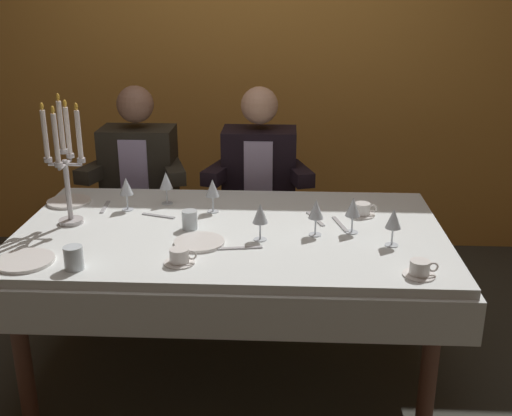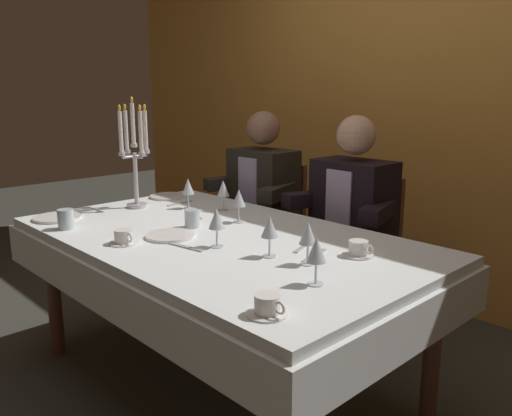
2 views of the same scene
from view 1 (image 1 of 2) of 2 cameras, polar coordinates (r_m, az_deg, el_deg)
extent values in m
plane|color=#393A32|center=(3.13, -2.16, -14.61)|extent=(12.00, 12.00, 0.00)
cube|color=gold|center=(4.26, -0.44, 14.20)|extent=(6.00, 0.12, 2.70)
cube|color=white|center=(2.78, -2.35, -2.30)|extent=(1.90, 1.10, 0.04)
cube|color=white|center=(2.83, -2.32, -4.36)|extent=(1.94, 1.14, 0.18)
cylinder|color=brown|center=(2.78, -20.79, -12.28)|extent=(0.07, 0.07, 0.70)
cylinder|color=brown|center=(2.63, 15.72, -13.61)|extent=(0.07, 0.07, 0.70)
cylinder|color=brown|center=(3.49, -15.39, -4.93)|extent=(0.07, 0.07, 0.70)
cylinder|color=brown|center=(3.37, 12.68, -5.59)|extent=(0.07, 0.07, 0.70)
cylinder|color=silver|center=(2.96, -16.66, -1.17)|extent=(0.11, 0.11, 0.02)
cylinder|color=silver|center=(2.91, -16.95, 1.59)|extent=(0.02, 0.02, 0.28)
cylinder|color=silver|center=(2.86, -17.31, 5.01)|extent=(0.04, 0.04, 0.02)
cylinder|color=white|center=(2.84, -17.54, 7.27)|extent=(0.02, 0.02, 0.21)
ellipsoid|color=yellow|center=(2.81, -17.80, 9.70)|extent=(0.02, 0.02, 0.03)
cylinder|color=silver|center=(2.86, -16.48, 3.87)|extent=(0.07, 0.01, 0.01)
cylinder|color=silver|center=(2.85, -15.80, 4.26)|extent=(0.04, 0.04, 0.02)
cylinder|color=white|center=(2.82, -16.02, 6.52)|extent=(0.02, 0.02, 0.21)
ellipsoid|color=yellow|center=(2.80, -16.26, 8.96)|extent=(0.02, 0.02, 0.03)
cylinder|color=silver|center=(2.91, -16.95, 4.07)|extent=(0.01, 0.08, 0.01)
cylinder|color=silver|center=(2.94, -16.75, 4.64)|extent=(0.04, 0.04, 0.02)
cylinder|color=white|center=(2.91, -16.97, 6.83)|extent=(0.02, 0.02, 0.21)
ellipsoid|color=yellow|center=(2.89, -17.22, 9.20)|extent=(0.02, 0.02, 0.03)
cylinder|color=silver|center=(2.89, -17.89, 3.86)|extent=(0.07, 0.01, 0.01)
cylinder|color=silver|center=(2.90, -18.62, 4.23)|extent=(0.04, 0.04, 0.02)
cylinder|color=white|center=(2.87, -18.88, 6.45)|extent=(0.02, 0.02, 0.21)
ellipsoid|color=yellow|center=(2.85, -19.15, 8.84)|extent=(0.02, 0.02, 0.03)
cylinder|color=silver|center=(2.84, -17.43, 3.65)|extent=(0.01, 0.07, 0.01)
cylinder|color=silver|center=(2.80, -17.73, 3.83)|extent=(0.04, 0.04, 0.02)
cylinder|color=white|center=(2.78, -17.97, 6.12)|extent=(0.02, 0.02, 0.21)
ellipsoid|color=yellow|center=(2.75, -18.25, 8.59)|extent=(0.02, 0.02, 0.03)
cylinder|color=white|center=(3.24, -16.86, 0.57)|extent=(0.22, 0.22, 0.01)
cylinder|color=white|center=(2.61, -20.54, -4.58)|extent=(0.23, 0.23, 0.01)
cylinder|color=white|center=(2.62, -5.25, -3.15)|extent=(0.21, 0.21, 0.01)
cylinder|color=silver|center=(2.99, -3.97, -0.31)|extent=(0.06, 0.06, 0.00)
cylinder|color=silver|center=(2.97, -3.99, 0.41)|extent=(0.01, 0.01, 0.07)
cone|color=silver|center=(2.95, -4.03, 1.87)|extent=(0.07, 0.07, 0.08)
cylinder|color=#E0D172|center=(2.96, -4.02, 1.42)|extent=(0.04, 0.04, 0.03)
cylinder|color=silver|center=(3.07, -11.73, -0.13)|extent=(0.06, 0.06, 0.00)
cylinder|color=silver|center=(3.06, -11.78, 0.57)|extent=(0.01, 0.01, 0.07)
cone|color=silver|center=(3.03, -11.89, 2.00)|extent=(0.07, 0.07, 0.08)
cylinder|color=#E0D172|center=(3.04, -11.85, 1.56)|extent=(0.04, 0.04, 0.03)
cylinder|color=silver|center=(2.66, 0.38, -2.91)|extent=(0.06, 0.06, 0.00)
cylinder|color=silver|center=(2.64, 0.39, -2.12)|extent=(0.01, 0.01, 0.07)
cone|color=silver|center=(2.61, 0.39, -0.49)|extent=(0.07, 0.07, 0.08)
cylinder|color=silver|center=(3.12, -8.19, 0.44)|extent=(0.06, 0.06, 0.00)
cylinder|color=silver|center=(3.11, -8.23, 1.13)|extent=(0.01, 0.01, 0.07)
cone|color=silver|center=(3.09, -8.30, 2.54)|extent=(0.07, 0.07, 0.08)
cylinder|color=#E0D172|center=(3.09, -8.28, 2.10)|extent=(0.04, 0.04, 0.03)
cylinder|color=silver|center=(2.72, 5.47, -2.45)|extent=(0.06, 0.06, 0.00)
cylinder|color=silver|center=(2.70, 5.50, -1.67)|extent=(0.01, 0.01, 0.07)
cone|color=silver|center=(2.68, 5.55, -0.08)|extent=(0.07, 0.07, 0.08)
cylinder|color=silver|center=(2.76, 8.80, -2.21)|extent=(0.06, 0.06, 0.00)
cylinder|color=silver|center=(2.75, 8.85, -1.45)|extent=(0.01, 0.01, 0.07)
cone|color=silver|center=(2.72, 8.93, 0.12)|extent=(0.07, 0.07, 0.08)
cylinder|color=maroon|center=(2.73, 8.91, -0.36)|extent=(0.04, 0.04, 0.03)
cylinder|color=silver|center=(2.66, 12.38, -3.35)|extent=(0.06, 0.06, 0.00)
cylinder|color=silver|center=(2.65, 12.44, -2.56)|extent=(0.01, 0.01, 0.07)
cone|color=silver|center=(2.62, 12.57, -0.94)|extent=(0.07, 0.07, 0.08)
cylinder|color=silver|center=(2.47, -16.46, -4.43)|extent=(0.07, 0.07, 0.09)
cylinder|color=silver|center=(2.78, -6.13, -1.08)|extent=(0.07, 0.07, 0.09)
cylinder|color=white|center=(2.98, 9.73, -0.62)|extent=(0.12, 0.12, 0.01)
cylinder|color=white|center=(2.97, 9.76, -0.07)|extent=(0.08, 0.08, 0.05)
torus|color=white|center=(2.97, 10.72, -0.03)|extent=(0.04, 0.01, 0.04)
cylinder|color=white|center=(2.46, -7.06, -5.01)|extent=(0.12, 0.12, 0.01)
cylinder|color=white|center=(2.44, -7.09, -4.37)|extent=(0.08, 0.08, 0.05)
torus|color=white|center=(2.43, -5.93, -4.34)|extent=(0.04, 0.01, 0.04)
cylinder|color=white|center=(2.42, 14.79, -5.98)|extent=(0.12, 0.12, 0.01)
cylinder|color=white|center=(2.40, 14.85, -5.32)|extent=(0.08, 0.08, 0.05)
torus|color=white|center=(2.41, 16.02, -5.26)|extent=(0.04, 0.01, 0.04)
cube|color=#B7B7BC|center=(2.96, -8.99, -0.71)|extent=(0.17, 0.07, 0.01)
cube|color=#B7B7BC|center=(3.13, -13.74, 0.10)|extent=(0.03, 0.17, 0.01)
cube|color=#B7B7BC|center=(2.90, 5.49, -0.98)|extent=(0.08, 0.18, 0.01)
cube|color=#B7B7BC|center=(2.84, 7.76, -1.49)|extent=(0.06, 0.19, 0.01)
cube|color=#B7B7BC|center=(2.57, -1.52, -3.70)|extent=(0.19, 0.05, 0.01)
cylinder|color=brown|center=(3.77, -13.46, -5.19)|extent=(0.04, 0.04, 0.42)
cylinder|color=brown|center=(3.68, -8.05, -5.40)|extent=(0.04, 0.04, 0.42)
cylinder|color=brown|center=(4.08, -12.11, -3.07)|extent=(0.04, 0.04, 0.42)
cylinder|color=brown|center=(4.01, -7.12, -3.21)|extent=(0.04, 0.04, 0.42)
cube|color=brown|center=(3.79, -10.39, -1.00)|extent=(0.42, 0.42, 0.04)
cube|color=brown|center=(3.89, -10.00, 3.30)|extent=(0.38, 0.04, 0.44)
cube|color=#28251D|center=(3.70, -10.67, 3.20)|extent=(0.42, 0.26, 0.54)
cube|color=#B5A6D4|center=(3.57, -11.18, 3.04)|extent=(0.16, 0.01, 0.40)
sphere|color=#956852|center=(3.61, -11.08, 9.37)|extent=(0.21, 0.21, 0.21)
cube|color=#28251D|center=(3.66, -14.42, 3.35)|extent=(0.19, 0.34, 0.08)
cube|color=#28251D|center=(3.55, -7.61, 3.33)|extent=(0.19, 0.34, 0.08)
cylinder|color=brown|center=(3.64, -2.68, -5.56)|extent=(0.04, 0.04, 0.42)
cylinder|color=brown|center=(3.62, 3.02, -5.68)|extent=(0.04, 0.04, 0.42)
cylinder|color=brown|center=(3.96, -2.20, -3.33)|extent=(0.04, 0.04, 0.42)
cylinder|color=brown|center=(3.95, 3.02, -3.43)|extent=(0.04, 0.04, 0.42)
cube|color=brown|center=(3.70, 0.30, -1.21)|extent=(0.42, 0.42, 0.04)
cube|color=brown|center=(3.80, 0.43, 3.20)|extent=(0.38, 0.04, 0.44)
cube|color=black|center=(3.60, 0.31, 3.10)|extent=(0.42, 0.26, 0.54)
cube|color=#B7A7CC|center=(3.47, 0.21, 2.93)|extent=(0.16, 0.01, 0.40)
sphere|color=#DAA382|center=(3.51, 0.32, 9.44)|extent=(0.21, 0.21, 0.21)
cube|color=black|center=(3.51, -3.36, 3.30)|extent=(0.19, 0.34, 0.08)
cube|color=black|center=(3.49, 3.85, 3.19)|extent=(0.19, 0.34, 0.08)
camera|label=2|loc=(1.92, 53.99, -0.29)|focal=36.82mm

